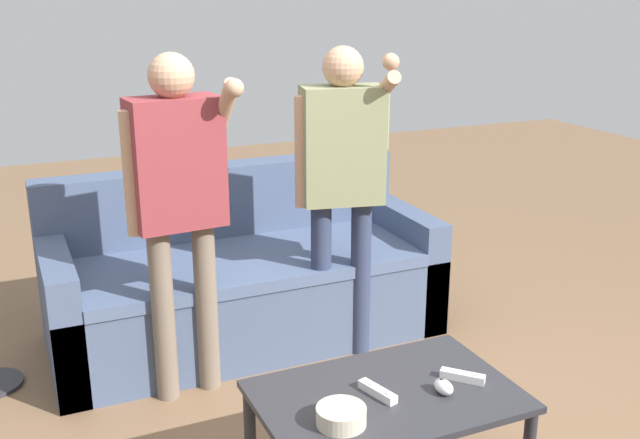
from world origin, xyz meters
The scene contains 8 objects.
couch centered at (-0.07, 1.33, 0.30)m, with size 1.98×0.86×0.86m.
coffee_table centered at (-0.03, -0.18, 0.38)m, with size 0.90×0.59×0.43m.
snack_bowl centered at (-0.26, -0.29, 0.46)m, with size 0.16×0.16×0.06m, color beige.
game_remote_nunchuk centered at (0.15, -0.26, 0.46)m, with size 0.06×0.09×0.05m.
player_right centered at (0.30, 0.89, 0.96)m, with size 0.45×0.37×1.53m.
player_left centered at (-0.49, 0.84, 0.96)m, with size 0.47×0.34×1.53m.
game_remote_wand_near centered at (0.26, -0.21, 0.45)m, with size 0.13×0.14×0.03m.
game_remote_wand_far centered at (-0.07, -0.18, 0.45)m, with size 0.08×0.17×0.03m.
Camera 1 is at (-1.17, -2.16, 1.78)m, focal length 41.60 mm.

